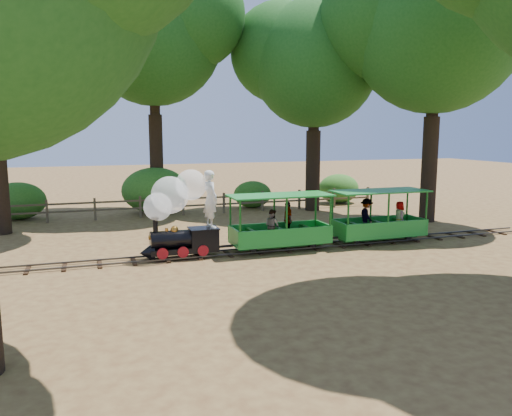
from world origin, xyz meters
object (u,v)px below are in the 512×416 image
object	(u,v)px
carriage_front	(280,228)
fence	(204,202)
locomotive	(179,207)
carriage_rear	(378,221)

from	to	relation	value
carriage_front	fence	size ratio (longest dim) A/B	0.19
locomotive	fence	size ratio (longest dim) A/B	0.16
locomotive	fence	bearing A→B (deg)	72.21
carriage_rear	fence	world-z (taller)	carriage_rear
locomotive	carriage_front	bearing A→B (deg)	-0.88
carriage_rear	fence	bearing A→B (deg)	119.90
locomotive	fence	xyz separation A→B (m)	(2.55, 7.94, -1.05)
carriage_front	carriage_rear	distance (m)	3.77
carriage_front	fence	world-z (taller)	carriage_front
locomotive	carriage_front	xyz separation A→B (m)	(3.37, -0.05, -0.86)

